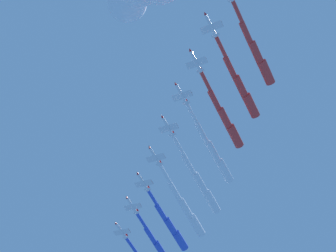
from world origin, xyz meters
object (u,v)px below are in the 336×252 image
(jet_starboard_inner, at_px, (225,118))
(jet_trail_port, at_px, (161,250))
(jet_port_outer, at_px, (186,209))
(jet_starboard_outer, at_px, (171,226))
(jet_lead, at_px, (256,52))
(jet_port_inner, at_px, (241,86))
(jet_port_mid, at_px, (213,152))
(jet_starboard_mid, at_px, (201,183))

(jet_starboard_inner, height_order, jet_trail_port, jet_trail_port)
(jet_port_outer, xyz_separation_m, jet_starboard_outer, (5.09, -10.86, 1.40))
(jet_starboard_inner, distance_m, jet_trail_port, 70.43)
(jet_starboard_outer, bearing_deg, jet_lead, 104.37)
(jet_port_inner, xyz_separation_m, jet_starboard_inner, (3.76, -13.23, -1.17))
(jet_port_inner, height_order, jet_starboard_inner, jet_port_inner)
(jet_port_mid, bearing_deg, jet_trail_port, -74.34)
(jet_starboard_inner, xyz_separation_m, jet_port_mid, (1.82, -15.45, -0.08))
(jet_starboard_mid, relative_size, jet_port_outer, 1.03)
(jet_lead, relative_size, jet_starboard_inner, 0.98)
(jet_port_inner, distance_m, jet_starboard_outer, 69.00)
(jet_port_outer, height_order, jet_starboard_outer, jet_starboard_outer)
(jet_port_inner, bearing_deg, jet_starboard_inner, -74.14)
(jet_port_mid, distance_m, jet_starboard_outer, 39.89)
(jet_starboard_outer, bearing_deg, jet_port_inner, 105.03)
(jet_port_outer, distance_m, jet_trail_port, 27.18)
(jet_starboard_inner, distance_m, jet_port_mid, 15.55)
(jet_lead, xyz_separation_m, jet_starboard_inner, (6.55, -27.31, -0.07))
(jet_lead, xyz_separation_m, jet_trail_port, (23.22, -95.73, 0.77))
(jet_port_outer, bearing_deg, jet_port_inner, 102.92)
(jet_lead, distance_m, jet_port_outer, 71.59)
(jet_starboard_mid, xyz_separation_m, jet_starboard_outer, (9.28, -23.59, 0.69))
(jet_port_outer, bearing_deg, jet_lead, 102.58)
(jet_lead, height_order, jet_port_mid, jet_lead)
(jet_starboard_mid, height_order, jet_port_outer, jet_starboard_mid)
(jet_starboard_mid, distance_m, jet_starboard_outer, 25.36)
(jet_lead, distance_m, jet_starboard_mid, 58.25)
(jet_port_inner, xyz_separation_m, jet_port_outer, (12.79, -55.75, -3.43))
(jet_starboard_outer, bearing_deg, jet_port_mid, 107.97)
(jet_port_inner, relative_size, jet_starboard_inner, 1.01)
(jet_port_inner, bearing_deg, jet_starboard_mid, -78.70)
(jet_starboard_inner, relative_size, jet_port_outer, 0.92)
(jet_port_mid, height_order, jet_starboard_outer, jet_port_mid)
(jet_starboard_mid, bearing_deg, jet_port_inner, 101.30)
(jet_lead, bearing_deg, jet_starboard_outer, -75.63)
(jet_lead, xyz_separation_m, jet_port_outer, (15.58, -69.83, -2.33))
(jet_port_inner, xyz_separation_m, jet_trail_port, (20.43, -81.65, -0.33))
(jet_starboard_inner, distance_m, jet_starboard_outer, 55.23)
(jet_port_inner, xyz_separation_m, jet_starboard_outer, (17.88, -66.61, -2.03))
(jet_lead, bearing_deg, jet_port_outer, -77.42)
(jet_lead, height_order, jet_port_outer, jet_lead)
(jet_trail_port, bearing_deg, jet_starboard_mid, 107.02)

